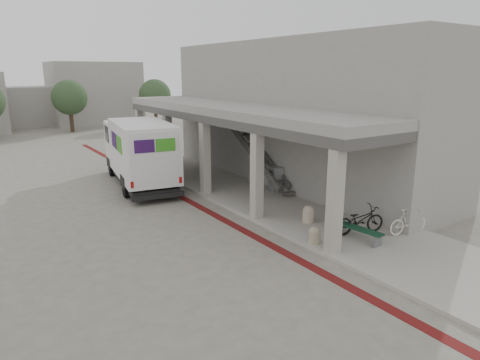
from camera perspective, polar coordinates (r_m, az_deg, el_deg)
ground at (r=15.08m, az=-3.21°, el=-7.23°), size 120.00×120.00×0.00m
bike_lane_stripe at (r=17.17m, az=-3.72°, el=-4.50°), size 0.35×40.00×0.01m
sidewalk at (r=17.30m, az=8.32°, el=-4.29°), size 4.40×28.00×0.12m
transit_building at (r=21.77m, az=6.30°, el=8.59°), size 7.60×17.00×7.00m
distant_backdrop at (r=48.28m, az=-28.94°, el=9.18°), size 28.00×10.00×6.50m
tree_mid at (r=43.16m, az=-21.80°, el=10.16°), size 3.20×3.20×4.80m
tree_right at (r=44.59m, az=-11.27°, el=10.99°), size 3.20×3.20×4.80m
fedex_truck at (r=21.74m, az=-13.31°, el=3.80°), size 3.47×7.82×3.22m
bench at (r=14.69m, az=15.45°, el=-6.59°), size 0.57×1.82×0.42m
bollard_near at (r=14.10m, az=9.90°, el=-7.22°), size 0.38×0.38×0.57m
bollard_far at (r=15.98m, az=9.10°, el=-4.46°), size 0.42×0.42×0.64m
utility_cabinet at (r=19.93m, az=4.81°, el=0.20°), size 0.66×0.79×1.14m
bicycle_black at (r=15.21m, az=15.65°, el=-5.14°), size 1.96×1.12×0.97m
bicycle_cream at (r=15.69m, az=21.53°, el=-5.13°), size 1.58×0.73×0.92m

